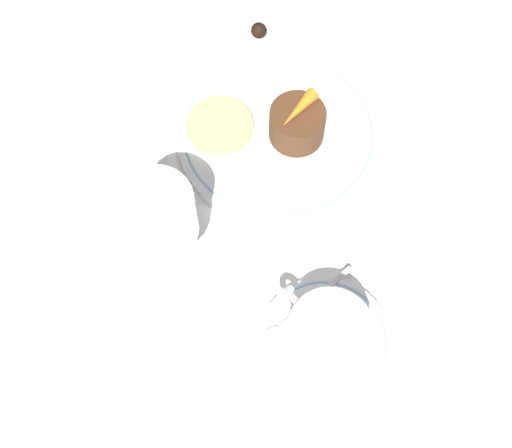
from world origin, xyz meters
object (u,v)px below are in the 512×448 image
dessert_cake (297,124)px  fork (377,225)px  wine_glass (157,219)px  coffee_cup (328,335)px  dinner_plate (278,134)px

dessert_cake → fork: bearing=171.9°
wine_glass → dessert_cake: size_ratio=1.98×
coffee_cup → fork: bearing=-71.7°
dinner_plate → dessert_cake: 0.03m
wine_glass → fork: 0.25m
fork → coffee_cup: bearing=108.3°
coffee_cup → wine_glass: wine_glass is taller
dinner_plate → dessert_cake: size_ratio=3.71×
dinner_plate → fork: 0.16m
coffee_cup → dessert_cake: (0.19, -0.16, -0.00)m
dinner_plate → wine_glass: wine_glass is taller
dinner_plate → fork: (-0.16, 0.01, -0.01)m
coffee_cup → fork: coffee_cup is taller
dinner_plate → coffee_cup: coffee_cup is taller
dinner_plate → coffee_cup: bearing=143.5°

